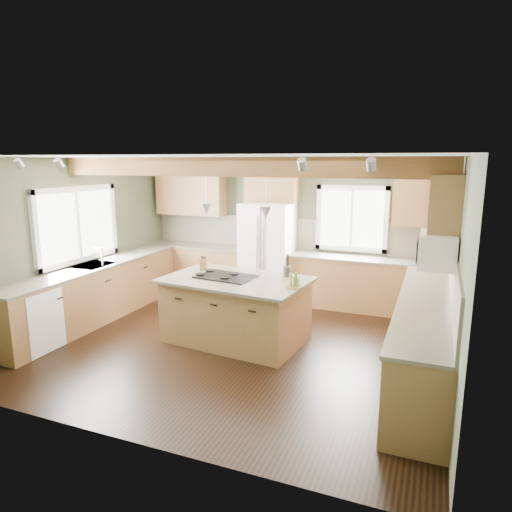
% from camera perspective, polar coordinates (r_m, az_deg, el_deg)
% --- Properties ---
extents(floor, '(5.60, 5.60, 0.00)m').
position_cam_1_polar(floor, '(6.64, -2.59, -10.76)').
color(floor, black).
rests_on(floor, ground).
extents(ceiling, '(5.60, 5.60, 0.00)m').
position_cam_1_polar(ceiling, '(6.13, -2.82, 12.28)').
color(ceiling, silver).
rests_on(ceiling, wall_back).
extents(wall_back, '(5.60, 0.00, 5.60)m').
position_cam_1_polar(wall_back, '(8.56, 4.24, 3.41)').
color(wall_back, '#3D4631').
rests_on(wall_back, ground).
extents(wall_left, '(0.00, 5.00, 5.00)m').
position_cam_1_polar(wall_left, '(7.83, -21.72, 1.80)').
color(wall_left, '#3D4631').
rests_on(wall_left, ground).
extents(wall_right, '(0.00, 5.00, 5.00)m').
position_cam_1_polar(wall_right, '(5.72, 23.76, -1.82)').
color(wall_right, '#3D4631').
rests_on(wall_right, ground).
extents(ceiling_beam, '(5.55, 0.26, 0.26)m').
position_cam_1_polar(ceiling_beam, '(6.22, -2.42, 11.08)').
color(ceiling_beam, '#583819').
rests_on(ceiling_beam, ceiling).
extents(soffit_trim, '(5.55, 0.20, 0.10)m').
position_cam_1_polar(soffit_trim, '(8.37, 4.16, 11.74)').
color(soffit_trim, '#583819').
rests_on(soffit_trim, ceiling).
extents(backsplash_back, '(5.58, 0.03, 0.58)m').
position_cam_1_polar(backsplash_back, '(8.56, 4.20, 2.80)').
color(backsplash_back, brown).
rests_on(backsplash_back, wall_back).
extents(backsplash_right, '(0.03, 3.70, 0.58)m').
position_cam_1_polar(backsplash_right, '(5.79, 23.53, -2.57)').
color(backsplash_right, brown).
rests_on(backsplash_right, wall_right).
extents(base_cab_back_left, '(2.02, 0.60, 0.88)m').
position_cam_1_polar(base_cab_back_left, '(9.15, -7.16, -1.58)').
color(base_cab_back_left, brown).
rests_on(base_cab_back_left, floor).
extents(counter_back_left, '(2.06, 0.64, 0.04)m').
position_cam_1_polar(counter_back_left, '(9.06, -7.24, 1.25)').
color(counter_back_left, '#453C32').
rests_on(counter_back_left, base_cab_back_left).
extents(base_cab_back_right, '(2.62, 0.60, 0.88)m').
position_cam_1_polar(base_cab_back_right, '(8.13, 13.58, -3.55)').
color(base_cab_back_right, brown).
rests_on(base_cab_back_right, floor).
extents(counter_back_right, '(2.66, 0.64, 0.04)m').
position_cam_1_polar(counter_back_right, '(8.02, 13.74, -0.38)').
color(counter_back_right, '#453C32').
rests_on(counter_back_right, base_cab_back_right).
extents(base_cab_left, '(0.60, 3.70, 0.88)m').
position_cam_1_polar(base_cab_left, '(7.85, -19.39, -4.45)').
color(base_cab_left, brown).
rests_on(base_cab_left, floor).
extents(counter_left, '(0.64, 3.74, 0.04)m').
position_cam_1_polar(counter_left, '(7.74, -19.62, -1.18)').
color(counter_left, '#453C32').
rests_on(counter_left, base_cab_left).
extents(base_cab_right, '(0.60, 3.70, 0.88)m').
position_cam_1_polar(base_cab_right, '(6.01, 20.17, -9.49)').
color(base_cab_right, brown).
rests_on(base_cab_right, floor).
extents(counter_right, '(0.64, 3.74, 0.04)m').
position_cam_1_polar(counter_right, '(5.87, 20.49, -5.29)').
color(counter_right, '#453C32').
rests_on(counter_right, base_cab_right).
extents(upper_cab_back_left, '(1.40, 0.35, 0.90)m').
position_cam_1_polar(upper_cab_back_left, '(9.13, -8.14, 7.96)').
color(upper_cab_back_left, brown).
rests_on(upper_cab_back_left, wall_back).
extents(upper_cab_over_fridge, '(0.96, 0.35, 0.70)m').
position_cam_1_polar(upper_cab_over_fridge, '(8.41, 1.99, 9.11)').
color(upper_cab_over_fridge, brown).
rests_on(upper_cab_over_fridge, wall_back).
extents(upper_cab_right, '(0.35, 2.20, 0.90)m').
position_cam_1_polar(upper_cab_right, '(6.51, 22.48, 5.64)').
color(upper_cab_right, brown).
rests_on(upper_cab_right, wall_right).
extents(upper_cab_back_corner, '(0.90, 0.35, 0.90)m').
position_cam_1_polar(upper_cab_back_corner, '(7.93, 20.08, 6.78)').
color(upper_cab_back_corner, brown).
rests_on(upper_cab_back_corner, wall_back).
extents(window_left, '(0.04, 1.60, 1.05)m').
position_cam_1_polar(window_left, '(7.81, -21.50, 3.66)').
color(window_left, white).
rests_on(window_left, wall_left).
extents(window_back, '(1.10, 0.04, 1.00)m').
position_cam_1_polar(window_back, '(8.24, 11.90, 4.61)').
color(window_back, white).
rests_on(window_back, wall_back).
extents(sink, '(0.50, 0.65, 0.03)m').
position_cam_1_polar(sink, '(7.74, -19.62, -1.14)').
color(sink, '#262628').
rests_on(sink, counter_left).
extents(faucet, '(0.02, 0.02, 0.28)m').
position_cam_1_polar(faucet, '(7.59, -18.68, -0.20)').
color(faucet, '#B2B2B7').
rests_on(faucet, sink).
extents(dishwasher, '(0.60, 0.60, 0.84)m').
position_cam_1_polar(dishwasher, '(6.97, -26.35, -7.15)').
color(dishwasher, white).
rests_on(dishwasher, floor).
extents(oven, '(0.60, 0.72, 0.84)m').
position_cam_1_polar(oven, '(4.82, 19.48, -15.01)').
color(oven, white).
rests_on(oven, floor).
extents(microwave, '(0.40, 0.70, 0.38)m').
position_cam_1_polar(microwave, '(5.62, 21.75, 0.71)').
color(microwave, white).
rests_on(microwave, wall_right).
extents(pendant_left, '(0.18, 0.18, 0.16)m').
position_cam_1_polar(pendant_left, '(6.52, -6.22, 5.86)').
color(pendant_left, '#B2B2B7').
rests_on(pendant_left, ceiling).
extents(pendant_right, '(0.18, 0.18, 0.16)m').
position_cam_1_polar(pendant_right, '(6.05, 1.23, 5.46)').
color(pendant_right, '#B2B2B7').
rests_on(pendant_right, ceiling).
extents(refrigerator, '(0.90, 0.74, 1.80)m').
position_cam_1_polar(refrigerator, '(8.37, 1.46, 0.47)').
color(refrigerator, white).
rests_on(refrigerator, floor).
extents(island, '(1.99, 1.34, 0.88)m').
position_cam_1_polar(island, '(6.59, -2.52, -6.87)').
color(island, brown).
rests_on(island, floor).
extents(island_top, '(2.13, 1.47, 0.04)m').
position_cam_1_polar(island_top, '(6.45, -2.55, -3.00)').
color(island_top, '#453C32').
rests_on(island_top, island).
extents(cooktop, '(0.87, 0.62, 0.02)m').
position_cam_1_polar(cooktop, '(6.52, -3.75, -2.58)').
color(cooktop, black).
rests_on(cooktop, island_top).
extents(knife_block, '(0.11, 0.08, 0.18)m').
position_cam_1_polar(knife_block, '(6.95, -6.54, -1.07)').
color(knife_block, brown).
rests_on(knife_block, island_top).
extents(utensil_crock, '(0.15, 0.15, 0.15)m').
position_cam_1_polar(utensil_crock, '(6.55, 3.89, -1.93)').
color(utensil_crock, '#3D3731').
rests_on(utensil_crock, island_top).
extents(bottle_tray, '(0.23, 0.23, 0.20)m').
position_cam_1_polar(bottle_tray, '(5.99, 4.72, -3.03)').
color(bottle_tray, brown).
rests_on(bottle_tray, island_top).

